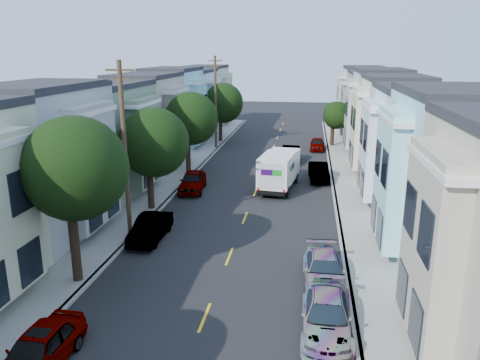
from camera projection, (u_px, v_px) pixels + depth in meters
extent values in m
plane|color=black|center=(229.00, 257.00, 24.94)|extent=(160.00, 160.00, 0.00)
cube|color=black|center=(259.00, 182.00, 39.24)|extent=(12.00, 70.00, 0.02)
cube|color=gray|center=(189.00, 178.00, 40.08)|extent=(0.30, 70.00, 0.15)
cube|color=gray|center=(333.00, 184.00, 38.36)|extent=(0.30, 70.00, 0.15)
cube|color=gray|center=(175.00, 178.00, 40.26)|extent=(2.60, 70.00, 0.15)
cube|color=gray|center=(349.00, 184.00, 38.18)|extent=(2.60, 70.00, 0.15)
cube|color=gold|center=(259.00, 182.00, 39.24)|extent=(0.12, 70.00, 0.01)
cube|color=silver|center=(133.00, 177.00, 40.82)|extent=(5.00, 70.00, 8.50)
cube|color=silver|center=(397.00, 187.00, 37.66)|extent=(5.00, 70.00, 8.50)
cylinder|color=black|center=(75.00, 244.00, 21.66)|extent=(0.44, 0.44, 3.93)
sphere|color=#18320B|center=(73.00, 168.00, 20.65)|extent=(4.70, 4.70, 4.70)
cylinder|color=black|center=(151.00, 188.00, 31.88)|extent=(0.44, 0.44, 3.11)
sphere|color=#18320B|center=(153.00, 142.00, 30.99)|extent=(4.67, 4.67, 4.67)
cylinder|color=black|center=(188.00, 155.00, 41.52)|extent=(0.44, 0.44, 3.32)
sphere|color=#18320B|center=(190.00, 119.00, 40.60)|extent=(4.62, 4.62, 4.62)
cylinder|color=black|center=(221.00, 129.00, 56.22)|extent=(0.44, 0.44, 3.03)
sphere|color=#18320B|center=(223.00, 103.00, 55.34)|extent=(4.70, 4.70, 4.70)
cylinder|color=black|center=(332.00, 136.00, 53.54)|extent=(0.44, 0.44, 2.51)
sphere|color=#18320B|center=(336.00, 115.00, 52.87)|extent=(3.10, 3.10, 3.10)
cylinder|color=#42301E|center=(125.00, 154.00, 26.41)|extent=(0.26, 0.26, 10.00)
cube|color=#42301E|center=(119.00, 70.00, 25.19)|extent=(1.60, 0.12, 0.12)
cylinder|color=#42301E|center=(216.00, 104.00, 51.20)|extent=(0.26, 0.26, 10.00)
cube|color=#42301E|center=(215.00, 61.00, 49.98)|extent=(1.60, 0.12, 0.12)
cube|color=silver|center=(278.00, 170.00, 35.94)|extent=(2.31, 4.14, 2.26)
cube|color=silver|center=(281.00, 162.00, 38.85)|extent=(2.31, 1.93, 2.08)
cube|color=black|center=(279.00, 182.00, 37.10)|extent=(2.13, 5.94, 0.23)
cube|color=#2D0A51|center=(272.00, 173.00, 33.94)|extent=(0.87, 0.04, 0.42)
cube|color=#198C1E|center=(283.00, 173.00, 33.83)|extent=(0.67, 0.04, 0.42)
cylinder|color=black|center=(263.00, 190.00, 35.37)|extent=(0.27, 0.87, 0.87)
cylinder|color=black|center=(291.00, 191.00, 35.07)|extent=(0.27, 0.87, 0.87)
cylinder|color=black|center=(268.00, 177.00, 39.06)|extent=(0.27, 0.87, 0.87)
cylinder|color=black|center=(293.00, 178.00, 38.77)|extent=(0.27, 0.87, 0.87)
imported|color=black|center=(290.00, 154.00, 46.07)|extent=(1.83, 4.64, 1.52)
imported|color=black|center=(39.00, 350.00, 15.95)|extent=(1.83, 4.51, 1.45)
imported|color=#A5A5A5|center=(150.00, 228.00, 26.98)|extent=(1.51, 4.24, 1.41)
imported|color=#491710|center=(193.00, 181.00, 36.51)|extent=(2.27, 4.91, 1.54)
imported|color=#54575C|center=(327.00, 316.00, 18.07)|extent=(1.97, 4.60, 1.38)
imported|color=#B1B5C3|center=(324.00, 271.00, 21.81)|extent=(2.14, 4.59, 1.35)
imported|color=black|center=(319.00, 172.00, 39.46)|extent=(1.82, 4.44, 1.45)
imported|color=black|center=(317.00, 144.00, 51.67)|extent=(1.60, 4.03, 1.30)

